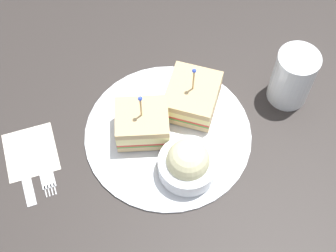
% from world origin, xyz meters
% --- Properties ---
extents(ground_plane, '(0.92, 0.92, 0.02)m').
position_xyz_m(ground_plane, '(0.00, 0.00, -0.01)').
color(ground_plane, '#2D2826').
extents(plate, '(0.28, 0.28, 0.01)m').
position_xyz_m(plate, '(0.00, 0.00, 0.00)').
color(plate, white).
rests_on(plate, ground_plane).
extents(sandwich_half_front, '(0.11, 0.11, 0.10)m').
position_xyz_m(sandwich_half_front, '(0.03, 0.02, 0.04)').
color(sandwich_half_front, tan).
rests_on(sandwich_half_front, plate).
extents(sandwich_half_back, '(0.11, 0.12, 0.10)m').
position_xyz_m(sandwich_half_back, '(-0.00, -0.07, 0.03)').
color(sandwich_half_back, tan).
rests_on(sandwich_half_back, plate).
extents(coleslaw_bowl, '(0.09, 0.09, 0.07)m').
position_xyz_m(coleslaw_bowl, '(-0.07, 0.04, 0.03)').
color(coleslaw_bowl, white).
rests_on(coleslaw_bowl, plate).
extents(drink_glass, '(0.07, 0.07, 0.11)m').
position_xyz_m(drink_glass, '(-0.12, -0.19, 0.05)').
color(drink_glass, '#B74C33').
rests_on(drink_glass, ground_plane).
extents(napkin, '(0.12, 0.12, 0.00)m').
position_xyz_m(napkin, '(0.16, 0.16, 0.00)').
color(napkin, beige).
rests_on(napkin, ground_plane).
extents(fork, '(0.11, 0.08, 0.00)m').
position_xyz_m(fork, '(0.12, 0.17, 0.00)').
color(fork, silver).
rests_on(fork, ground_plane).
extents(knife, '(0.12, 0.08, 0.00)m').
position_xyz_m(knife, '(0.14, 0.20, 0.00)').
color(knife, silver).
rests_on(knife, ground_plane).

